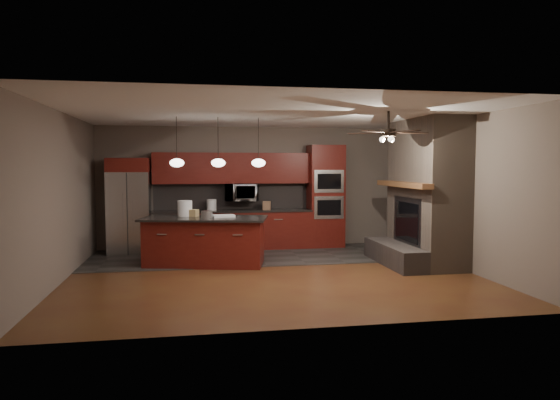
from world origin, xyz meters
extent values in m
plane|color=brown|center=(0.00, 0.00, 0.00)|extent=(7.00, 7.00, 0.00)
cube|color=white|center=(0.00, 0.00, 2.80)|extent=(7.00, 6.00, 0.02)
cube|color=#70635A|center=(0.00, 3.00, 1.40)|extent=(7.00, 0.02, 2.80)
cube|color=#70635A|center=(3.50, 0.00, 1.40)|extent=(0.02, 6.00, 2.80)
cube|color=#70635A|center=(-3.50, 0.00, 1.40)|extent=(0.02, 6.00, 2.80)
cube|color=#33312E|center=(0.00, 1.80, 0.01)|extent=(7.00, 2.40, 0.01)
cube|color=#6F5E4F|center=(3.10, 0.40, 1.40)|extent=(0.80, 2.00, 2.80)
cube|color=#463D39|center=(2.45, 0.40, 0.20)|extent=(0.50, 2.00, 0.40)
cube|color=#2D2D30|center=(2.72, 0.40, 0.83)|extent=(0.05, 1.20, 0.95)
cube|color=black|center=(2.70, 0.40, 0.83)|extent=(0.02, 1.00, 0.75)
cube|color=brown|center=(2.60, 0.40, 1.55)|extent=(0.22, 2.10, 0.10)
cube|color=#5F1811|center=(-0.48, 2.70, 0.43)|extent=(3.55, 0.60, 0.86)
cube|color=black|center=(-0.48, 2.70, 0.88)|extent=(3.59, 0.64, 0.04)
cube|color=black|center=(-0.48, 2.98, 1.20)|extent=(3.55, 0.03, 0.60)
cube|color=#5F1811|center=(-0.48, 2.83, 1.85)|extent=(3.55, 0.35, 0.70)
cube|color=#5F1811|center=(1.70, 2.70, 1.19)|extent=(0.80, 0.60, 2.38)
cube|color=silver|center=(1.70, 2.40, 0.95)|extent=(0.70, 0.03, 0.52)
cube|color=black|center=(1.70, 2.38, 0.95)|extent=(0.55, 0.02, 0.35)
cube|color=silver|center=(1.70, 2.40, 1.55)|extent=(0.70, 0.03, 0.52)
cube|color=black|center=(1.70, 2.38, 1.55)|extent=(0.55, 0.02, 0.35)
imported|color=silver|center=(-0.27, 2.75, 1.30)|extent=(0.73, 0.41, 0.50)
cube|color=silver|center=(-2.73, 2.62, 0.89)|extent=(0.89, 0.72, 1.77)
cube|color=#2D2D30|center=(-2.73, 2.26, 0.89)|extent=(0.02, 0.02, 1.75)
cube|color=silver|center=(-2.83, 2.25, 0.94)|extent=(0.03, 0.03, 0.89)
cube|color=silver|center=(-2.63, 2.25, 0.94)|extent=(0.03, 0.03, 0.89)
cube|color=#5F1811|center=(-2.73, 2.62, 1.92)|extent=(0.89, 0.72, 0.30)
cube|color=#5F1811|center=(-1.15, 1.02, 0.44)|extent=(2.36, 1.39, 0.88)
cube|color=black|center=(-1.15, 1.02, 0.90)|extent=(2.54, 1.57, 0.04)
cylinder|color=white|center=(-1.53, 1.29, 1.07)|extent=(0.36, 0.36, 0.31)
cylinder|color=#B5B6BA|center=(-1.11, 0.87, 0.99)|extent=(0.24, 0.24, 0.14)
cube|color=white|center=(-0.79, 1.01, 0.94)|extent=(0.43, 0.32, 0.04)
cube|color=tan|center=(-1.38, 1.23, 0.99)|extent=(0.26, 0.24, 0.14)
cylinder|color=white|center=(-0.95, 2.70, 1.03)|extent=(0.27, 0.27, 0.25)
cube|color=#8D6448|center=(0.30, 2.65, 1.00)|extent=(0.20, 0.17, 0.19)
cylinder|color=black|center=(-1.65, 0.70, 2.41)|extent=(0.01, 0.01, 0.78)
ellipsoid|color=white|center=(-1.65, 0.70, 1.96)|extent=(0.26, 0.26, 0.16)
cylinder|color=black|center=(-0.90, 0.70, 2.41)|extent=(0.01, 0.01, 0.78)
ellipsoid|color=white|center=(-0.90, 0.70, 1.96)|extent=(0.26, 0.26, 0.16)
cylinder|color=black|center=(-0.15, 0.70, 2.41)|extent=(0.01, 0.01, 0.78)
ellipsoid|color=white|center=(-0.15, 0.70, 1.96)|extent=(0.26, 0.26, 0.16)
cylinder|color=black|center=(1.80, -0.80, 2.65)|extent=(0.04, 0.04, 0.30)
cylinder|color=black|center=(1.80, -0.80, 2.45)|extent=(0.24, 0.24, 0.12)
cube|color=black|center=(2.18, -0.80, 2.45)|extent=(0.60, 0.12, 0.01)
cube|color=black|center=(1.92, -0.44, 2.45)|extent=(0.30, 0.61, 0.01)
cube|color=black|center=(1.49, -0.58, 2.45)|extent=(0.56, 0.45, 0.01)
cube|color=black|center=(1.49, -1.02, 2.45)|extent=(0.56, 0.45, 0.01)
cube|color=black|center=(1.92, -1.16, 2.45)|extent=(0.30, 0.61, 0.01)
camera|label=1|loc=(-1.39, -8.59, 1.92)|focal=32.00mm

